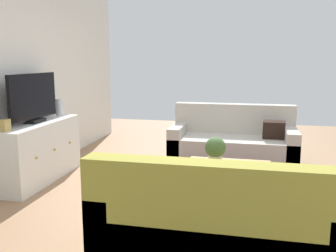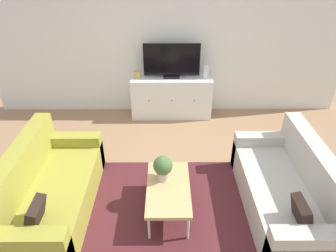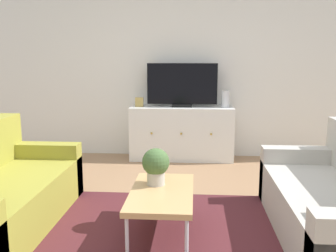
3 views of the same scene
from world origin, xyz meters
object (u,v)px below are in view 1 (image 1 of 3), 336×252
(couch_right_side, at_px, (233,144))
(flat_screen_tv, at_px, (33,98))
(coffee_table, at_px, (229,167))
(glass_vase, at_px, (60,107))
(potted_plant, at_px, (215,150))
(mantel_clock, at_px, (5,125))
(tv_console, at_px, (38,151))
(couch_left_side, at_px, (216,229))

(couch_right_side, bearing_deg, flat_screen_tv, 119.71)
(coffee_table, relative_size, flat_screen_tv, 0.94)
(glass_vase, bearing_deg, coffee_table, -105.78)
(potted_plant, height_order, mantel_clock, mantel_clock)
(couch_right_side, height_order, glass_vase, glass_vase)
(coffee_table, relative_size, glass_vase, 3.99)
(mantel_clock, bearing_deg, coffee_table, -77.49)
(glass_vase, bearing_deg, mantel_clock, 180.00)
(couch_right_side, distance_m, glass_vase, 2.56)
(flat_screen_tv, bearing_deg, coffee_table, -91.73)
(potted_plant, height_order, tv_console, tv_console)
(coffee_table, relative_size, mantel_clock, 7.09)
(couch_left_side, relative_size, couch_right_side, 1.00)
(coffee_table, bearing_deg, couch_right_side, 0.52)
(potted_plant, bearing_deg, flat_screen_tv, 86.57)
(tv_console, bearing_deg, flat_screen_tv, 90.00)
(coffee_table, relative_size, tv_console, 0.64)
(glass_vase, bearing_deg, flat_screen_tv, 178.10)
(potted_plant, distance_m, tv_console, 2.25)
(couch_left_side, bearing_deg, mantel_clock, 69.03)
(flat_screen_tv, bearing_deg, tv_console, -90.00)
(flat_screen_tv, bearing_deg, potted_plant, -93.43)
(couch_right_side, height_order, mantel_clock, mantel_clock)
(coffee_table, xyz_separation_m, tv_console, (0.07, 2.39, 0.03))
(tv_console, relative_size, mantel_clock, 11.11)
(mantel_clock, bearing_deg, tv_console, -0.00)
(couch_right_side, xyz_separation_m, glass_vase, (-0.76, 2.37, 0.58))
(coffee_table, distance_m, potted_plant, 0.26)
(potted_plant, relative_size, flat_screen_tv, 0.32)
(tv_console, height_order, mantel_clock, mantel_clock)
(couch_right_side, distance_m, potted_plant, 1.53)
(coffee_table, xyz_separation_m, flat_screen_tv, (0.07, 2.41, 0.71))
(couch_left_side, height_order, mantel_clock, mantel_clock)
(couch_left_side, height_order, potted_plant, couch_left_side)
(tv_console, height_order, flat_screen_tv, flat_screen_tv)
(couch_right_side, xyz_separation_m, mantel_clock, (-1.97, 2.37, 0.53))
(mantel_clock, bearing_deg, couch_left_side, -110.97)
(flat_screen_tv, bearing_deg, couch_left_side, -122.27)
(tv_console, relative_size, flat_screen_tv, 1.48)
(potted_plant, bearing_deg, tv_console, 86.54)
(potted_plant, height_order, glass_vase, glass_vase)
(couch_right_side, bearing_deg, mantel_clock, 129.66)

